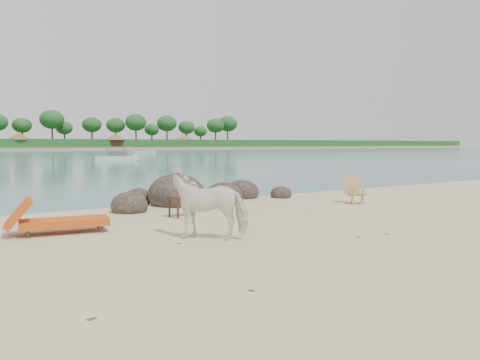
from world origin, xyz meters
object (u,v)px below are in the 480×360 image
object	(u,v)px
side_table	(182,208)
lounge_chair	(65,219)
cow	(209,205)
deck_chair	(358,191)
boulders	(192,197)

from	to	relation	value
side_table	lounge_chair	distance (m)	2.95
cow	lounge_chair	world-z (taller)	cow
lounge_chair	deck_chair	world-z (taller)	deck_chair
side_table	cow	bearing A→B (deg)	-120.69
cow	side_table	distance (m)	2.69
lounge_chair	deck_chair	size ratio (longest dim) A/B	2.57
cow	deck_chair	xyz separation A→B (m)	(6.20, 1.95, -0.24)
lounge_chair	cow	bearing A→B (deg)	-32.82
lounge_chair	deck_chair	xyz separation A→B (m)	(8.43, -0.04, 0.09)
side_table	deck_chair	size ratio (longest dim) A/B	0.78
boulders	lounge_chair	size ratio (longest dim) A/B	2.93
boulders	cow	distance (m)	5.27
boulders	lounge_chair	bearing A→B (deg)	-146.89
side_table	lounge_chair	bearing A→B (deg)	175.13
deck_chair	lounge_chair	bearing A→B (deg)	-146.56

